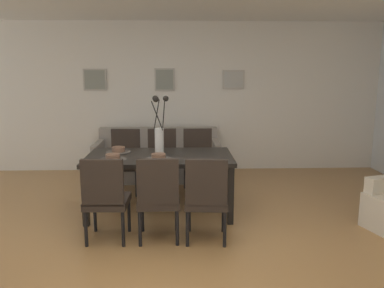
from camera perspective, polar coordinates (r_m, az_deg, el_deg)
name	(u,v)px	position (r m, az deg, el deg)	size (l,w,h in m)	color
ground_plane	(174,249)	(4.09, -2.67, -15.11)	(9.00, 9.00, 0.00)	#A87A47
back_wall_panel	(176,97)	(6.94, -2.43, 6.85)	(9.00, 0.10, 2.60)	white
dining_table	(160,161)	(4.87, -4.77, -2.52)	(1.80, 0.95, 0.74)	black
dining_chair_near_left	(106,195)	(4.14, -12.55, -7.36)	(0.45, 0.45, 0.92)	black
dining_chair_near_right	(125,158)	(5.80, -9.76, -2.00)	(0.45, 0.45, 0.92)	black
dining_chair_far_left	(158,195)	(4.08, -4.94, -7.43)	(0.45, 0.45, 0.92)	black
dining_chair_far_right	(162,157)	(5.76, -4.39, -1.97)	(0.46, 0.46, 0.92)	black
dining_chair_mid_left	(206,195)	(4.05, 2.11, -7.54)	(0.47, 0.47, 0.92)	black
dining_chair_mid_right	(198,157)	(5.75, 0.92, -1.95)	(0.46, 0.46, 0.92)	black
centerpiece_vase	(159,133)	(4.80, -4.82, 1.65)	(0.21, 0.23, 0.73)	silver
placemat_near_left	(113,159)	(4.70, -11.51, -2.21)	(0.32, 0.32, 0.01)	#4C4742
bowl_near_left	(113,156)	(4.69, -11.52, -1.77)	(0.17, 0.17, 0.07)	brown
placemat_near_right	(118,152)	(5.11, -10.72, -1.12)	(0.32, 0.32, 0.01)	#4C4742
bowl_near_right	(118,149)	(5.10, -10.74, -0.71)	(0.17, 0.17, 0.07)	brown
placemat_far_left	(159,159)	(4.64, -4.91, -2.20)	(0.32, 0.32, 0.01)	#4C4742
bowl_far_left	(159,156)	(4.63, -4.92, -1.75)	(0.17, 0.17, 0.07)	brown
sofa	(158,161)	(6.56, -4.99, -2.47)	(2.03, 0.84, 0.80)	gray
framed_picture_left	(95,80)	(7.00, -14.03, 9.12)	(0.40, 0.03, 0.37)	#B2ADA3
framed_picture_center	(165,80)	(6.86, -4.03, 9.39)	(0.35, 0.03, 0.39)	#B2ADA3
framed_picture_right	(234,80)	(6.92, 6.11, 9.37)	(0.38, 0.03, 0.32)	#B2ADA3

